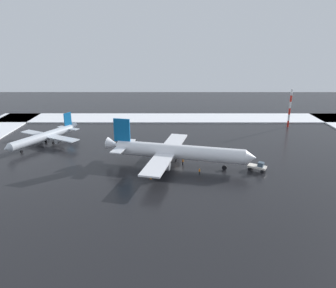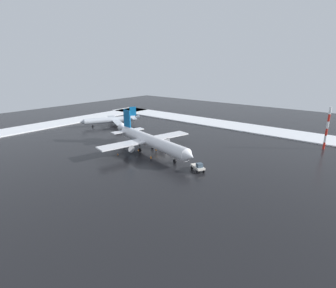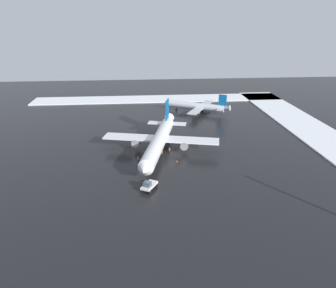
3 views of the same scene
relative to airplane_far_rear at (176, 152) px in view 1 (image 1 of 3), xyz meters
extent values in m
plane|color=black|center=(-0.95, -3.49, -4.00)|extent=(240.00, 240.00, 0.00)
cube|color=white|center=(-0.95, -53.49, -3.80)|extent=(152.00, 16.00, 0.40)
cylinder|color=white|center=(-0.96, 0.23, 0.00)|extent=(34.21, 11.75, 3.88)
cone|color=white|center=(-18.95, 4.54, 0.00)|extent=(3.52, 4.22, 3.69)
cone|color=white|center=(17.25, -4.13, 0.68)|extent=(4.73, 4.16, 3.78)
cube|color=white|center=(0.19, -9.67, -0.35)|extent=(8.34, 15.60, 0.41)
cylinder|color=gray|center=(0.17, -7.32, -1.49)|extent=(4.31, 3.12, 2.28)
cube|color=white|center=(4.55, 8.54, -0.35)|extent=(8.34, 15.60, 0.41)
cylinder|color=gray|center=(3.46, 6.45, -1.49)|extent=(4.31, 3.12, 2.28)
cube|color=#0C5999|center=(14.58, -3.49, 4.91)|extent=(4.54, 1.46, 6.39)
cube|color=white|center=(13.56, -6.77, 0.45)|extent=(4.16, 6.02, 0.27)
cube|color=white|center=(15.16, -0.11, 0.45)|extent=(4.16, 6.02, 0.27)
cylinder|color=black|center=(-12.62, 3.02, -1.72)|extent=(0.27, 0.27, 0.80)
cylinder|color=black|center=(-12.62, 3.02, -3.37)|extent=(1.31, 0.68, 1.26)
cylinder|color=black|center=(1.78, -3.01, -1.72)|extent=(0.27, 0.27, 0.80)
cylinder|color=black|center=(1.78, -3.01, -3.37)|extent=(1.31, 0.68, 1.26)
cylinder|color=black|center=(2.95, 1.88, -1.72)|extent=(0.27, 0.27, 0.80)
cylinder|color=black|center=(2.95, 1.88, -3.37)|extent=(1.31, 0.68, 1.26)
cylinder|color=silver|center=(41.78, -17.31, -1.22)|extent=(13.79, 22.16, 2.70)
cone|color=silver|center=(47.95, -6.04, -1.22)|extent=(3.16, 2.90, 2.56)
cone|color=silver|center=(35.53, -28.71, -0.75)|extent=(3.37, 3.58, 2.62)
cube|color=silver|center=(34.94, -16.27, -1.46)|extent=(10.72, 8.01, 0.29)
cylinder|color=gray|center=(36.52, -16.68, -2.25)|extent=(2.69, 3.13, 1.59)
cube|color=silver|center=(46.34, -22.52, -1.46)|extent=(10.72, 8.01, 0.29)
cylinder|color=gray|center=(45.14, -21.41, -2.25)|extent=(2.69, 3.13, 1.59)
cube|color=#0C5999|center=(36.45, -27.04, 2.19)|extent=(1.77, 2.92, 4.44)
cube|color=silver|center=(34.44, -25.76, -0.91)|extent=(4.33, 3.64, 0.19)
cube|color=silver|center=(38.61, -28.04, -0.91)|extent=(4.33, 3.64, 0.19)
cylinder|color=black|center=(45.78, -10.00, -2.41)|extent=(0.19, 0.19, 0.55)
cylinder|color=black|center=(45.78, -10.00, -3.56)|extent=(0.66, 0.90, 0.87)
cylinder|color=black|center=(39.11, -18.55, -2.41)|extent=(0.19, 0.19, 0.55)
cylinder|color=black|center=(39.11, -18.55, -3.56)|extent=(0.66, 0.90, 0.87)
cylinder|color=black|center=(42.17, -20.23, -2.41)|extent=(0.19, 0.19, 0.55)
cylinder|color=black|center=(42.17, -20.23, -3.56)|extent=(0.66, 0.90, 0.87)
cube|color=silver|center=(-20.93, 3.56, -2.85)|extent=(5.09, 4.17, 0.50)
cube|color=#3F5160|center=(-21.74, 4.01, -2.05)|extent=(1.96, 1.99, 1.10)
cylinder|color=black|center=(-22.82, 3.48, -3.55)|extent=(0.94, 0.72, 0.90)
cylinder|color=black|center=(-21.85, 5.21, -3.55)|extent=(0.94, 0.72, 0.90)
cylinder|color=black|center=(-20.02, 1.91, -3.55)|extent=(0.94, 0.72, 0.90)
cylinder|color=black|center=(-19.05, 3.63, -3.55)|extent=(0.94, 0.72, 0.90)
cylinder|color=black|center=(-5.93, 6.08, -3.57)|extent=(0.16, 0.16, 0.85)
cylinder|color=black|center=(-5.77, 5.97, -3.57)|extent=(0.16, 0.16, 0.85)
cylinder|color=orange|center=(-5.85, 6.03, -2.84)|extent=(0.36, 0.36, 0.62)
sphere|color=tan|center=(-5.85, 6.03, -2.41)|extent=(0.24, 0.24, 0.24)
cylinder|color=black|center=(-2.04, -0.56, -3.57)|extent=(0.16, 0.16, 0.85)
cylinder|color=black|center=(-1.88, -0.68, -3.57)|extent=(0.16, 0.16, 0.85)
cylinder|color=orange|center=(-1.96, -0.62, -2.84)|extent=(0.36, 0.36, 0.62)
sphere|color=tan|center=(-1.96, -0.62, -2.41)|extent=(0.24, 0.24, 0.24)
cylinder|color=black|center=(-0.21, -2.90, -3.57)|extent=(0.16, 0.16, 0.85)
cylinder|color=black|center=(-0.02, -2.94, -3.57)|extent=(0.16, 0.16, 0.85)
cylinder|color=orange|center=(-0.11, -2.92, -2.84)|extent=(0.36, 0.36, 0.62)
sphere|color=tan|center=(-0.11, -2.92, -2.41)|extent=(0.24, 0.24, 0.24)
cylinder|color=red|center=(-44.07, -40.04, -2.78)|extent=(0.70, 0.70, 2.43)
cylinder|color=white|center=(-44.07, -40.04, -0.35)|extent=(0.70, 0.70, 2.43)
cylinder|color=red|center=(-44.07, -40.04, 2.09)|extent=(0.70, 0.70, 2.43)
cylinder|color=white|center=(-44.07, -40.04, 4.52)|extent=(0.70, 0.70, 2.43)
cylinder|color=red|center=(-44.07, -40.04, 6.95)|extent=(0.70, 0.70, 2.43)
cylinder|color=white|center=(-44.07, -40.04, 9.39)|extent=(0.70, 0.70, 2.43)
cone|color=orange|center=(4.24, 1.38, -3.72)|extent=(0.36, 0.36, 0.55)
cone|color=orange|center=(6.23, 8.66, -3.72)|extent=(0.36, 0.36, 0.55)
cone|color=orange|center=(-6.32, -4.40, -3.72)|extent=(0.36, 0.36, 0.55)
camera|label=1|loc=(1.96, 81.87, 28.97)|focal=35.00mm
camera|label=2|loc=(-56.53, 60.32, 23.77)|focal=28.00mm
camera|label=3|loc=(-86.36, 4.97, 32.63)|focal=35.00mm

